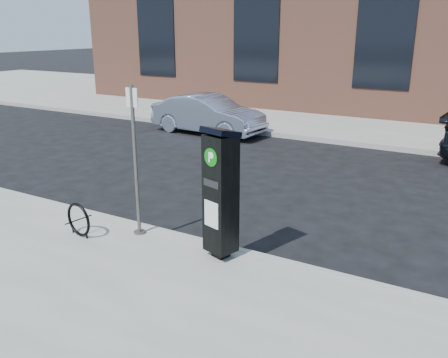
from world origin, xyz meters
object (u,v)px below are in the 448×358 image
Objects in this scene: parking_kiosk at (221,192)px; car_silver at (208,114)px; sign_pole at (136,163)px; bike_rack at (79,220)px.

parking_kiosk reaches higher than car_silver.
sign_pole reaches higher than parking_kiosk.
parking_kiosk is 0.81× the size of sign_pole.
bike_rack is (-2.33, -0.51, -0.72)m from parking_kiosk.
parking_kiosk is 2.49m from bike_rack.
car_silver is at bearing 113.19° from sign_pole.
sign_pole is at bearing 44.69° from bike_rack.
parking_kiosk is at bearing -2.84° from sign_pole.
sign_pole is 0.62× the size of car_silver.
bike_rack is 0.15× the size of car_silver.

